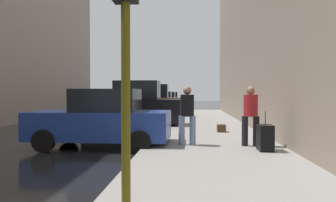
{
  "coord_description": "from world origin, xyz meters",
  "views": [
    {
      "loc": [
        5.35,
        -9.98,
        1.66
      ],
      "look_at": [
        4.19,
        6.8,
        1.26
      ],
      "focal_mm": 35.0,
      "sensor_mm": 36.0,
      "label": 1
    }
  ],
  "objects_px": {
    "parked_blue_sedan": "(102,120)",
    "parked_dark_green_sedan": "(164,101)",
    "parked_gray_coupe": "(168,100)",
    "pedestrian_in_red_jacket": "(251,113)",
    "parked_black_suv": "(134,106)",
    "parked_silver_sedan": "(158,103)",
    "fire_hydrant": "(173,116)",
    "pedestrian_in_jeans": "(187,112)",
    "traffic_light": "(126,9)",
    "parked_bronze_suv": "(150,103)",
    "duffel_bag": "(221,128)",
    "rolling_suitcase": "(265,138)"
  },
  "relations": [
    {
      "from": "parked_blue_sedan",
      "to": "parked_dark_green_sedan",
      "type": "distance_m",
      "value": 23.72
    },
    {
      "from": "parked_gray_coupe",
      "to": "pedestrian_in_red_jacket",
      "type": "height_order",
      "value": "pedestrian_in_red_jacket"
    },
    {
      "from": "parked_black_suv",
      "to": "parked_silver_sedan",
      "type": "distance_m",
      "value": 11.56
    },
    {
      "from": "parked_gray_coupe",
      "to": "fire_hydrant",
      "type": "bearing_deg",
      "value": -85.62
    },
    {
      "from": "parked_black_suv",
      "to": "pedestrian_in_jeans",
      "type": "distance_m",
      "value": 6.57
    },
    {
      "from": "parked_silver_sedan",
      "to": "traffic_light",
      "type": "distance_m",
      "value": 23.06
    },
    {
      "from": "parked_bronze_suv",
      "to": "parked_dark_green_sedan",
      "type": "bearing_deg",
      "value": 90.0
    },
    {
      "from": "fire_hydrant",
      "to": "traffic_light",
      "type": "bearing_deg",
      "value": -89.76
    },
    {
      "from": "parked_black_suv",
      "to": "pedestrian_in_red_jacket",
      "type": "bearing_deg",
      "value": -54.17
    },
    {
      "from": "parked_gray_coupe",
      "to": "pedestrian_in_red_jacket",
      "type": "xyz_separation_m",
      "value": [
        4.42,
        -30.46,
        0.26
      ]
    },
    {
      "from": "parked_bronze_suv",
      "to": "duffel_bag",
      "type": "relative_size",
      "value": 10.54
    },
    {
      "from": "parked_black_suv",
      "to": "fire_hydrant",
      "type": "height_order",
      "value": "parked_black_suv"
    },
    {
      "from": "parked_bronze_suv",
      "to": "rolling_suitcase",
      "type": "distance_m",
      "value": 13.88
    },
    {
      "from": "parked_black_suv",
      "to": "fire_hydrant",
      "type": "bearing_deg",
      "value": 23.69
    },
    {
      "from": "rolling_suitcase",
      "to": "duffel_bag",
      "type": "height_order",
      "value": "rolling_suitcase"
    },
    {
      "from": "pedestrian_in_red_jacket",
      "to": "duffel_bag",
      "type": "distance_m",
      "value": 3.52
    },
    {
      "from": "parked_dark_green_sedan",
      "to": "traffic_light",
      "type": "height_order",
      "value": "traffic_light"
    },
    {
      "from": "parked_dark_green_sedan",
      "to": "traffic_light",
      "type": "relative_size",
      "value": 1.18
    },
    {
      "from": "parked_gray_coupe",
      "to": "parked_dark_green_sedan",
      "type": "bearing_deg",
      "value": -90.0
    },
    {
      "from": "parked_dark_green_sedan",
      "to": "duffel_bag",
      "type": "distance_m",
      "value": 21.03
    },
    {
      "from": "parked_gray_coupe",
      "to": "parked_blue_sedan",
      "type": "bearing_deg",
      "value": -90.0
    },
    {
      "from": "pedestrian_in_jeans",
      "to": "rolling_suitcase",
      "type": "bearing_deg",
      "value": -22.59
    },
    {
      "from": "parked_bronze_suv",
      "to": "pedestrian_in_red_jacket",
      "type": "height_order",
      "value": "parked_bronze_suv"
    },
    {
      "from": "parked_black_suv",
      "to": "fire_hydrant",
      "type": "relative_size",
      "value": 6.56
    },
    {
      "from": "rolling_suitcase",
      "to": "duffel_bag",
      "type": "xyz_separation_m",
      "value": [
        -0.76,
        4.15,
        -0.2
      ]
    },
    {
      "from": "parked_bronze_suv",
      "to": "pedestrian_in_red_jacket",
      "type": "xyz_separation_m",
      "value": [
        4.42,
        -12.3,
        0.07
      ]
    },
    {
      "from": "parked_silver_sedan",
      "to": "parked_blue_sedan",
      "type": "bearing_deg",
      "value": -90.0
    },
    {
      "from": "parked_silver_sedan",
      "to": "pedestrian_in_red_jacket",
      "type": "distance_m",
      "value": 18.22
    },
    {
      "from": "parked_gray_coupe",
      "to": "rolling_suitcase",
      "type": "distance_m",
      "value": 31.58
    },
    {
      "from": "pedestrian_in_jeans",
      "to": "parked_black_suv",
      "type": "bearing_deg",
      "value": 113.37
    },
    {
      "from": "parked_silver_sedan",
      "to": "traffic_light",
      "type": "height_order",
      "value": "traffic_light"
    },
    {
      "from": "parked_blue_sedan",
      "to": "pedestrian_in_red_jacket",
      "type": "relative_size",
      "value": 2.47
    },
    {
      "from": "parked_gray_coupe",
      "to": "parked_black_suv",
      "type": "bearing_deg",
      "value": -90.0
    },
    {
      "from": "parked_black_suv",
      "to": "duffel_bag",
      "type": "xyz_separation_m",
      "value": [
        3.91,
        -2.73,
        -0.74
      ]
    },
    {
      "from": "parked_blue_sedan",
      "to": "pedestrian_in_red_jacket",
      "type": "distance_m",
      "value": 4.44
    },
    {
      "from": "pedestrian_in_red_jacket",
      "to": "duffel_bag",
      "type": "height_order",
      "value": "pedestrian_in_red_jacket"
    },
    {
      "from": "fire_hydrant",
      "to": "traffic_light",
      "type": "relative_size",
      "value": 0.2
    },
    {
      "from": "traffic_light",
      "to": "parked_dark_green_sedan",
      "type": "bearing_deg",
      "value": 93.62
    },
    {
      "from": "parked_gray_coupe",
      "to": "parked_silver_sedan",
      "type": "bearing_deg",
      "value": -90.0
    },
    {
      "from": "parked_blue_sedan",
      "to": "fire_hydrant",
      "type": "bearing_deg",
      "value": 74.7
    },
    {
      "from": "parked_blue_sedan",
      "to": "parked_bronze_suv",
      "type": "bearing_deg",
      "value": 90.0
    },
    {
      "from": "fire_hydrant",
      "to": "parked_black_suv",
      "type": "bearing_deg",
      "value": -156.31
    },
    {
      "from": "pedestrian_in_jeans",
      "to": "traffic_light",
      "type": "bearing_deg",
      "value": -98.05
    },
    {
      "from": "pedestrian_in_red_jacket",
      "to": "parked_silver_sedan",
      "type": "bearing_deg",
      "value": 104.04
    },
    {
      "from": "parked_dark_green_sedan",
      "to": "parked_blue_sedan",
      "type": "bearing_deg",
      "value": -90.0
    },
    {
      "from": "parked_bronze_suv",
      "to": "fire_hydrant",
      "type": "bearing_deg",
      "value": -71.49
    },
    {
      "from": "pedestrian_in_jeans",
      "to": "duffel_bag",
      "type": "height_order",
      "value": "pedestrian_in_jeans"
    },
    {
      "from": "pedestrian_in_red_jacket",
      "to": "pedestrian_in_jeans",
      "type": "xyz_separation_m",
      "value": [
        -1.81,
        0.09,
        0.0
      ]
    },
    {
      "from": "fire_hydrant",
      "to": "pedestrian_in_jeans",
      "type": "bearing_deg",
      "value": -83.29
    },
    {
      "from": "parked_blue_sedan",
      "to": "pedestrian_in_jeans",
      "type": "distance_m",
      "value": 2.63
    }
  ]
}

